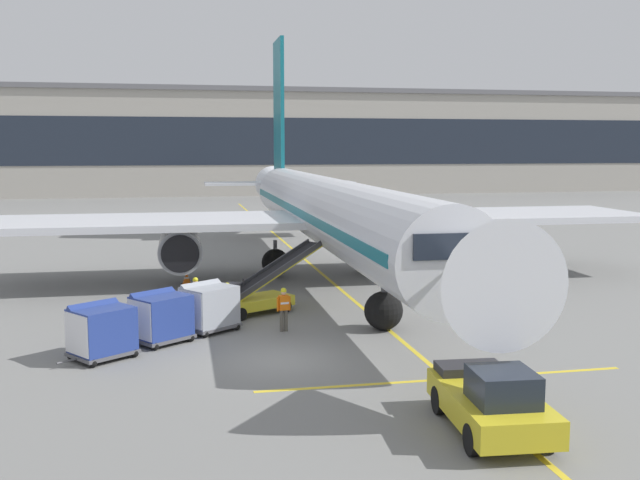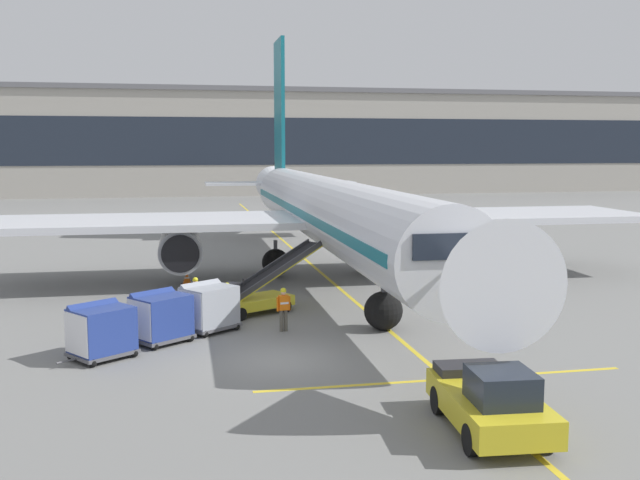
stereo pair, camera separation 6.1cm
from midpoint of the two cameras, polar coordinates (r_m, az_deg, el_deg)
name	(u,v)px [view 2 (the right image)]	position (r m, az deg, el deg)	size (l,w,h in m)	color
ground_plane	(279,360)	(25.25, -3.12, -9.34)	(600.00, 600.00, 0.00)	slate
parked_airplane	(325,211)	(40.19, 0.46, 2.30)	(36.41, 45.99, 15.54)	silver
belt_loader	(258,293)	(32.12, -4.82, -4.16)	(5.26, 3.71, 2.96)	gold
baggage_cart_lead	(208,306)	(29.18, -8.64, -5.10)	(2.67, 2.48, 1.91)	#515156
baggage_cart_second	(160,316)	(27.80, -12.29, -5.81)	(2.67, 2.48, 1.91)	#515156
baggage_cart_third	(101,330)	(26.27, -16.65, -6.72)	(2.67, 2.48, 1.91)	#515156
pushback_tug	(491,401)	(19.44, 13.26, -12.11)	(2.40, 4.54, 1.83)	gold
ground_crew_by_loader	(227,301)	(30.07, -7.19, -4.71)	(0.49, 0.41, 1.74)	#514C42
ground_crew_by_carts	(283,306)	(28.82, -2.80, -5.19)	(0.56, 0.31, 1.74)	#514C42
ground_crew_marshaller	(196,295)	(31.49, -9.62, -4.22)	(0.27, 0.57, 1.74)	#514C42
safety_cone_engine_keepout	(187,279)	(39.01, -10.29, -3.00)	(0.61, 0.61, 0.69)	black
apron_guidance_line_lead_in	(330,280)	(39.84, 0.82, -3.15)	(0.20, 110.00, 0.01)	yellow
apron_guidance_line_stop_bar	(444,379)	(23.56, 9.75, -10.66)	(12.00, 0.20, 0.01)	yellow
terminal_building	(262,142)	(115.54, -4.55, 7.61)	(133.77, 14.95, 15.97)	#A8A399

